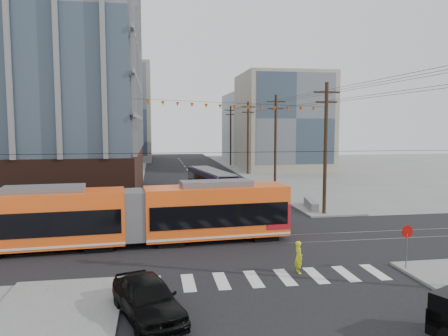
% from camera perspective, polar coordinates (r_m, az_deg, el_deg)
% --- Properties ---
extents(ground, '(160.00, 160.00, 0.00)m').
position_cam_1_polar(ground, '(25.06, 4.12, -11.87)').
color(ground, slate).
extents(bg_bldg_nw_near, '(18.00, 16.00, 18.00)m').
position_cam_1_polar(bg_bldg_nw_near, '(76.13, -17.96, 6.49)').
color(bg_bldg_nw_near, '#8C99A5').
rests_on(bg_bldg_nw_near, ground).
extents(bg_bldg_ne_near, '(14.00, 14.00, 16.00)m').
position_cam_1_polar(bg_bldg_ne_near, '(74.44, 7.68, 5.97)').
color(bg_bldg_ne_near, gray).
rests_on(bg_bldg_ne_near, ground).
extents(bg_bldg_nw_far, '(16.00, 18.00, 20.00)m').
position_cam_1_polar(bg_bldg_nw_far, '(95.65, -14.36, 6.97)').
color(bg_bldg_nw_far, gray).
rests_on(bg_bldg_nw_far, ground).
extents(bg_bldg_ne_far, '(16.00, 16.00, 14.00)m').
position_cam_1_polar(bg_bldg_ne_far, '(94.24, 5.30, 5.32)').
color(bg_bldg_ne_far, '#8C99A5').
rests_on(bg_bldg_ne_far, ground).
extents(utility_pole_far, '(0.30, 0.30, 11.00)m').
position_cam_1_polar(utility_pole_far, '(80.51, 0.87, 4.22)').
color(utility_pole_far, black).
rests_on(utility_pole_far, ground).
extents(streetcar, '(19.84, 4.27, 3.79)m').
position_cam_1_polar(streetcar, '(27.90, -11.59, -6.13)').
color(streetcar, '#FE5917').
rests_on(streetcar, ground).
extents(city_bus, '(4.03, 10.87, 3.01)m').
position_cam_1_polar(city_bus, '(44.56, -1.62, -2.12)').
color(city_bus, '#2A1B3F').
rests_on(city_bus, ground).
extents(black_sedan, '(3.40, 5.21, 1.65)m').
position_cam_1_polar(black_sedan, '(18.00, -9.93, -16.36)').
color(black_sedan, black).
rests_on(black_sedan, ground).
extents(parked_car_silver, '(3.44, 5.01, 1.56)m').
position_cam_1_polar(parked_car_silver, '(38.75, -8.75, -4.45)').
color(parked_car_silver, gray).
rests_on(parked_car_silver, ground).
extents(parked_car_white, '(3.50, 5.52, 1.49)m').
position_cam_1_polar(parked_car_white, '(43.67, -8.99, -3.36)').
color(parked_car_white, silver).
rests_on(parked_car_white, ground).
extents(parked_car_grey, '(3.44, 4.89, 1.24)m').
position_cam_1_polar(parked_car_grey, '(45.64, -9.55, -3.14)').
color(parked_car_grey, '#5B5C60').
rests_on(parked_car_grey, ground).
extents(pedestrian, '(0.43, 0.63, 1.66)m').
position_cam_1_polar(pedestrian, '(23.01, 9.72, -11.39)').
color(pedestrian, '#CDDB18').
rests_on(pedestrian, ground).
extents(stop_sign, '(0.79, 0.79, 2.27)m').
position_cam_1_polar(stop_sign, '(24.74, 22.74, -9.81)').
color(stop_sign, '#9C0401').
rests_on(stop_sign, ground).
extents(jersey_barrier, '(1.65, 4.22, 0.82)m').
position_cam_1_polar(jersey_barrier, '(39.98, 11.28, -4.72)').
color(jersey_barrier, slate).
rests_on(jersey_barrier, ground).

